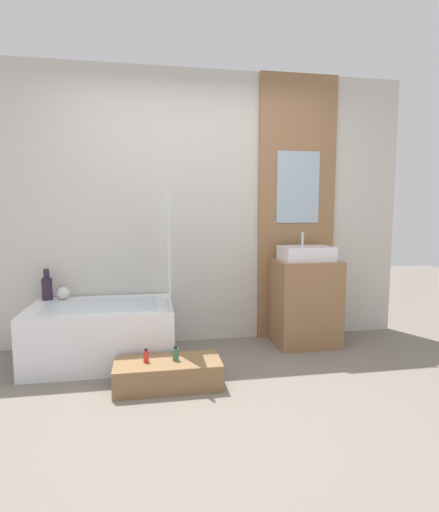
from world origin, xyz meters
name	(u,v)px	position (x,y,z in m)	size (l,w,h in m)	color
ground_plane	(225,420)	(0.00, 0.00, 0.00)	(12.00, 12.00, 0.00)	slate
wall_tiled_back	(195,209)	(0.00, 1.58, 1.30)	(4.20, 0.06, 2.60)	beige
wall_wood_accent	(297,208)	(1.02, 1.53, 1.31)	(0.79, 0.04, 2.60)	#8E6642
bathtub	(102,333)	(-0.85, 1.14, 0.25)	(1.18, 0.78, 0.49)	white
glass_shower_screen	(168,250)	(-0.29, 1.02, 0.96)	(0.01, 0.48, 0.93)	silver
wooden_step_bench	(168,373)	(-0.32, 0.54, 0.10)	(0.77, 0.36, 0.19)	olive
vanity_cabinet	(305,302)	(1.02, 1.27, 0.41)	(0.58, 0.49, 0.81)	#8E6642
sink	(306,253)	(1.02, 1.27, 0.88)	(0.47, 0.34, 0.27)	white
vase_tall_dark	(47,287)	(-1.35, 1.43, 0.60)	(0.09, 0.09, 0.28)	#2D1E33
vase_round_light	(63,293)	(-1.21, 1.42, 0.55)	(0.11, 0.11, 0.11)	silver
bottle_soap_primary	(146,356)	(-0.48, 0.54, 0.24)	(0.04, 0.04, 0.10)	red
bottle_soap_secondary	(176,354)	(-0.27, 0.54, 0.24)	(0.05, 0.05, 0.11)	#38704C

